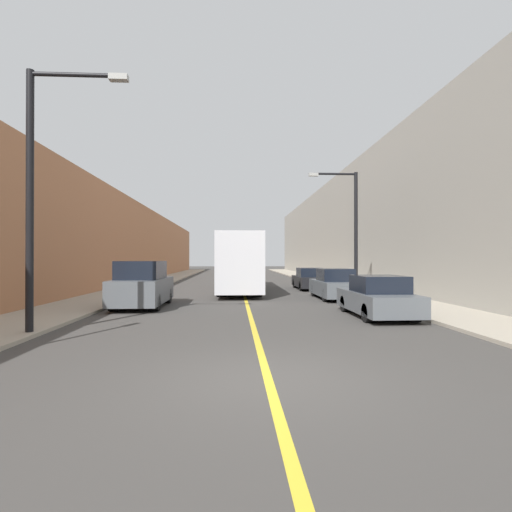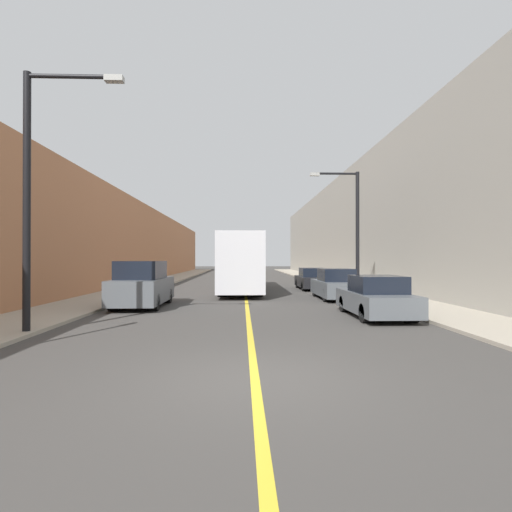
{
  "view_description": "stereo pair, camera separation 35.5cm",
  "coord_description": "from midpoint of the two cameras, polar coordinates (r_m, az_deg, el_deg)",
  "views": [
    {
      "loc": [
        -0.58,
        -6.75,
        2.06
      ],
      "look_at": [
        0.43,
        11.64,
        2.18
      ],
      "focal_mm": 28.0,
      "sensor_mm": 36.0,
      "label": 1
    },
    {
      "loc": [
        -0.22,
        -6.77,
        2.06
      ],
      "look_at": [
        0.43,
        11.64,
        2.18
      ],
      "focal_mm": 28.0,
      "sensor_mm": 36.0,
      "label": 2
    }
  ],
  "objects": [
    {
      "name": "bus",
      "position": [
        25.25,
        -1.8,
        -0.89
      ],
      "size": [
        2.46,
        11.96,
        3.42
      ],
      "color": "silver",
      "rests_on": "ground"
    },
    {
      "name": "car_right_far",
      "position": [
        26.91,
        8.43,
        -3.35
      ],
      "size": [
        1.8,
        4.38,
        1.44
      ],
      "color": "black",
      "rests_on": "ground"
    },
    {
      "name": "parked_suv_left",
      "position": [
        17.63,
        -15.37,
        -4.12
      ],
      "size": [
        1.91,
        4.48,
        1.96
      ],
      "color": "#51565B",
      "rests_on": "ground"
    },
    {
      "name": "road_center_line",
      "position": [
        36.82,
        -1.42,
        -3.57
      ],
      "size": [
        0.16,
        72.0,
        0.01
      ],
      "primitive_type": "cube",
      "color": "gold",
      "rests_on": "ground"
    },
    {
      "name": "street_lamp_right",
      "position": [
        22.26,
        14.1,
        4.54
      ],
      "size": [
        2.68,
        0.24,
        6.64
      ],
      "color": "black",
      "rests_on": "sidewalk_right"
    },
    {
      "name": "car_right_near",
      "position": [
        14.76,
        17.42,
        -5.78
      ],
      "size": [
        1.8,
        4.23,
        1.46
      ],
      "color": "#51565B",
      "rests_on": "ground"
    },
    {
      "name": "sidewalk_left",
      "position": [
        37.44,
        -12.53,
        -3.43
      ],
      "size": [
        2.96,
        72.0,
        0.11
      ],
      "primitive_type": "cube",
      "color": "#A89E8C",
      "rests_on": "ground"
    },
    {
      "name": "sidewalk_right",
      "position": [
        37.59,
        9.66,
        -3.42
      ],
      "size": [
        2.96,
        72.0,
        0.11
      ],
      "primitive_type": "cube",
      "color": "#A89E8C",
      "rests_on": "ground"
    },
    {
      "name": "car_right_mid",
      "position": [
        20.72,
        11.75,
        -4.12
      ],
      "size": [
        1.75,
        4.39,
        1.55
      ],
      "color": "#51565B",
      "rests_on": "ground"
    },
    {
      "name": "building_row_left",
      "position": [
        38.2,
        -17.67,
        1.71
      ],
      "size": [
        4.0,
        72.0,
        6.87
      ],
      "primitive_type": "cube",
      "color": "#B2724C",
      "rests_on": "ground"
    },
    {
      "name": "ground_plane",
      "position": [
        7.08,
        1.36,
        -17.26
      ],
      "size": [
        200.0,
        200.0,
        0.0
      ],
      "primitive_type": "plane",
      "color": "#3F3D3A"
    },
    {
      "name": "street_lamp_left",
      "position": [
        12.37,
        -28.16,
        9.37
      ],
      "size": [
        2.68,
        0.24,
        7.0
      ],
      "color": "black",
      "rests_on": "sidewalk_left"
    },
    {
      "name": "building_row_right",
      "position": [
        38.5,
        14.74,
        3.77
      ],
      "size": [
        4.0,
        72.0,
        9.66
      ],
      "primitive_type": "cube",
      "color": "gray",
      "rests_on": "ground"
    }
  ]
}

